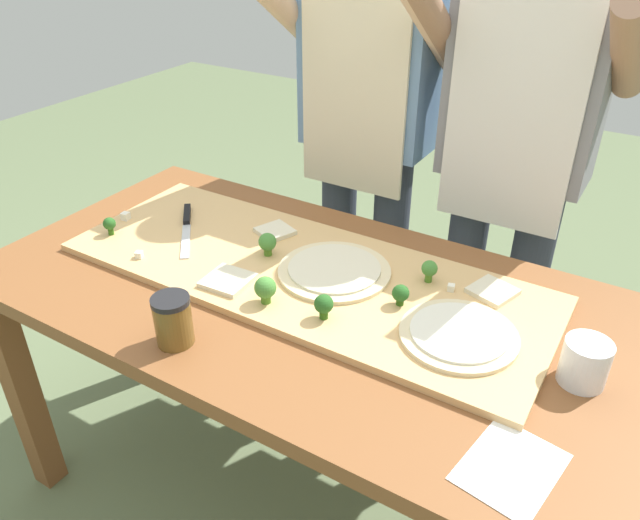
{
  "coord_description": "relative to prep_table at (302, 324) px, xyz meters",
  "views": [
    {
      "loc": [
        0.67,
        -1.02,
        1.6
      ],
      "look_at": [
        0.01,
        0.08,
        0.82
      ],
      "focal_mm": 34.35,
      "sensor_mm": 36.0,
      "label": 1
    }
  ],
  "objects": [
    {
      "name": "broccoli_floret_back_right",
      "position": [
        0.12,
        -0.09,
        0.16
      ],
      "size": [
        0.04,
        0.04,
        0.06
      ],
      "color": "#2C5915",
      "rests_on": "cutting_board"
    },
    {
      "name": "pizza_slice_far_right",
      "position": [
        -0.19,
        0.17,
        0.13
      ],
      "size": [
        0.11,
        0.11,
        0.01
      ],
      "primitive_type": "cube",
      "rotation": [
        0.0,
        0.0,
        -0.38
      ],
      "color": "beige",
      "rests_on": "cutting_board"
    },
    {
      "name": "recipe_note",
      "position": [
        0.59,
        -0.26,
        0.11
      ],
      "size": [
        0.17,
        0.2,
        0.0
      ],
      "primitive_type": "cube",
      "rotation": [
        0.0,
        0.0,
        -0.16
      ],
      "color": "white",
      "rests_on": "prep_table"
    },
    {
      "name": "cheese_crumble_a",
      "position": [
        -0.41,
        -0.12,
        0.13
      ],
      "size": [
        0.02,
        0.02,
        0.02
      ],
      "primitive_type": "cube",
      "rotation": [
        0.0,
        0.0,
        0.4
      ],
      "color": "silver",
      "rests_on": "cutting_board"
    },
    {
      "name": "pizza_slice_near_right",
      "position": [
        -0.15,
        -0.09,
        0.13
      ],
      "size": [
        0.11,
        0.11,
        0.01
      ],
      "primitive_type": "cube",
      "rotation": [
        0.0,
        0.0,
        0.05
      ],
      "color": "beige",
      "rests_on": "cutting_board"
    },
    {
      "name": "prep_table",
      "position": [
        0.0,
        0.0,
        0.0
      ],
      "size": [
        1.59,
        0.82,
        0.78
      ],
      "color": "brown",
      "rests_on": "ground"
    },
    {
      "name": "pizza_whole_white_garlic",
      "position": [
        0.39,
        -0.0,
        0.13
      ],
      "size": [
        0.25,
        0.25,
        0.02
      ],
      "color": "beige",
      "rests_on": "cutting_board"
    },
    {
      "name": "ground_plane",
      "position": [
        0.0,
        0.0,
        -0.67
      ],
      "size": [
        8.0,
        8.0,
        0.0
      ],
      "primitive_type": "plane",
      "color": "#60704C"
    },
    {
      "name": "broccoli_floret_back_mid",
      "position": [
        0.24,
        0.04,
        0.15
      ],
      "size": [
        0.04,
        0.04,
        0.05
      ],
      "color": "#2C5915",
      "rests_on": "cutting_board"
    },
    {
      "name": "sauce_jar",
      "position": [
        -0.12,
        -0.3,
        0.16
      ],
      "size": [
        0.08,
        0.08,
        0.11
      ],
      "color": "brown",
      "rests_on": "prep_table"
    },
    {
      "name": "flour_cup",
      "position": [
        0.64,
        0.02,
        0.15
      ],
      "size": [
        0.09,
        0.09,
        0.09
      ],
      "color": "white",
      "rests_on": "prep_table"
    },
    {
      "name": "broccoli_floret_back_left",
      "position": [
        -0.14,
        0.07,
        0.16
      ],
      "size": [
        0.05,
        0.05,
        0.06
      ],
      "color": "#487A23",
      "rests_on": "cutting_board"
    },
    {
      "name": "pizza_whole_cheese_artichoke",
      "position": [
        0.05,
        0.08,
        0.13
      ],
      "size": [
        0.28,
        0.28,
        0.02
      ],
      "color": "beige",
      "rests_on": "cutting_board"
    },
    {
      "name": "chefs_knife",
      "position": [
        -0.43,
        0.08,
        0.13
      ],
      "size": [
        0.2,
        0.24,
        0.02
      ],
      "color": "#B7BABF",
      "rests_on": "cutting_board"
    },
    {
      "name": "broccoli_floret_center_right",
      "position": [
        -0.02,
        -0.11,
        0.16
      ],
      "size": [
        0.05,
        0.05,
        0.07
      ],
      "color": "#487A23",
      "rests_on": "cutting_board"
    },
    {
      "name": "broccoli_floret_front_mid",
      "position": [
        0.26,
        0.16,
        0.16
      ],
      "size": [
        0.04,
        0.04,
        0.06
      ],
      "color": "#487A23",
      "rests_on": "cutting_board"
    },
    {
      "name": "broccoli_floret_front_left",
      "position": [
        -0.57,
        -0.07,
        0.15
      ],
      "size": [
        0.03,
        0.03,
        0.05
      ],
      "color": "#2C5915",
      "rests_on": "cutting_board"
    },
    {
      "name": "cook_right",
      "position": [
        0.3,
        0.64,
        0.33
      ],
      "size": [
        0.54,
        0.39,
        1.67
      ],
      "color": "#333847",
      "rests_on": "ground"
    },
    {
      "name": "cook_left",
      "position": [
        -0.17,
        0.64,
        0.33
      ],
      "size": [
        0.54,
        0.39,
        1.67
      ],
      "color": "#333847",
      "rests_on": "ground"
    },
    {
      "name": "cheese_crumble_c",
      "position": [
        0.32,
        0.16,
        0.13
      ],
      "size": [
        0.02,
        0.02,
        0.02
      ],
      "primitive_type": "cube",
      "rotation": [
        0.0,
        0.0,
        0.21
      ],
      "color": "white",
      "rests_on": "cutting_board"
    },
    {
      "name": "cheese_crumble_b",
      "position": [
        -0.6,
        0.01,
        0.13
      ],
      "size": [
        0.02,
        0.02,
        0.02
      ],
      "primitive_type": "cube",
      "rotation": [
        0.0,
        0.0,
        0.13
      ],
      "color": "white",
      "rests_on": "cutting_board"
    },
    {
      "name": "cutting_board",
      "position": [
        -0.03,
        0.05,
        0.11
      ],
      "size": [
        1.22,
        0.46,
        0.02
      ],
      "primitive_type": "cube",
      "color": "tan",
      "rests_on": "prep_table"
    },
    {
      "name": "pizza_slice_far_left",
      "position": [
        0.4,
        0.2,
        0.13
      ],
      "size": [
        0.12,
        0.12,
        0.01
      ],
      "primitive_type": "cube",
      "rotation": [
        0.0,
        0.0,
        -0.3
      ],
      "color": "beige",
      "rests_on": "cutting_board"
    }
  ]
}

